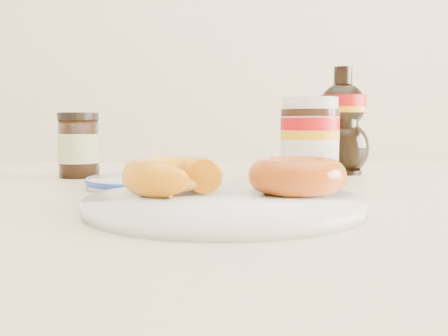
{
  "coord_description": "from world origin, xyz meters",
  "views": [
    {
      "loc": [
        -0.08,
        -0.49,
        0.83
      ],
      "look_at": [
        -0.08,
        0.01,
        0.79
      ],
      "focal_mm": 40.0,
      "sensor_mm": 36.0,
      "label": 1
    }
  ],
  "objects_px": {
    "donut_bitten": "(173,176)",
    "syrup_bottle": "(342,121)",
    "donut_whole": "(297,176)",
    "blue_rim_saucer": "(140,182)",
    "nutella_jar": "(310,136)",
    "plate": "(224,203)",
    "dark_jar": "(79,146)",
    "dining_table": "(286,259)"
  },
  "relations": [
    {
      "from": "nutella_jar",
      "to": "syrup_bottle",
      "type": "distance_m",
      "value": 0.12
    },
    {
      "from": "donut_whole",
      "to": "syrup_bottle",
      "type": "distance_m",
      "value": 0.34
    },
    {
      "from": "dining_table",
      "to": "nutella_jar",
      "type": "height_order",
      "value": "nutella_jar"
    },
    {
      "from": "donut_whole",
      "to": "dark_jar",
      "type": "bearing_deg",
      "value": 137.26
    },
    {
      "from": "nutella_jar",
      "to": "dark_jar",
      "type": "height_order",
      "value": "nutella_jar"
    },
    {
      "from": "dark_jar",
      "to": "plate",
      "type": "bearing_deg",
      "value": -53.35
    },
    {
      "from": "donut_bitten",
      "to": "blue_rim_saucer",
      "type": "distance_m",
      "value": 0.16
    },
    {
      "from": "plate",
      "to": "blue_rim_saucer",
      "type": "relative_size",
      "value": 1.91
    },
    {
      "from": "nutella_jar",
      "to": "donut_bitten",
      "type": "bearing_deg",
      "value": -127.48
    },
    {
      "from": "donut_whole",
      "to": "syrup_bottle",
      "type": "bearing_deg",
      "value": 69.26
    },
    {
      "from": "donut_bitten",
      "to": "donut_whole",
      "type": "bearing_deg",
      "value": 9.31
    },
    {
      "from": "donut_bitten",
      "to": "donut_whole",
      "type": "distance_m",
      "value": 0.12
    },
    {
      "from": "nutella_jar",
      "to": "syrup_bottle",
      "type": "height_order",
      "value": "syrup_bottle"
    },
    {
      "from": "dining_table",
      "to": "syrup_bottle",
      "type": "xyz_separation_m",
      "value": [
        0.11,
        0.2,
        0.17
      ]
    },
    {
      "from": "donut_whole",
      "to": "syrup_bottle",
      "type": "relative_size",
      "value": 0.56
    },
    {
      "from": "donut_bitten",
      "to": "syrup_bottle",
      "type": "bearing_deg",
      "value": 61.15
    },
    {
      "from": "donut_whole",
      "to": "nutella_jar",
      "type": "bearing_deg",
      "value": 76.97
    },
    {
      "from": "syrup_bottle",
      "to": "blue_rim_saucer",
      "type": "distance_m",
      "value": 0.35
    },
    {
      "from": "donut_bitten",
      "to": "dark_jar",
      "type": "height_order",
      "value": "dark_jar"
    },
    {
      "from": "donut_bitten",
      "to": "donut_whole",
      "type": "xyz_separation_m",
      "value": [
        0.12,
        0.0,
        -0.0
      ]
    },
    {
      "from": "donut_bitten",
      "to": "nutella_jar",
      "type": "bearing_deg",
      "value": 60.77
    },
    {
      "from": "plate",
      "to": "donut_whole",
      "type": "xyz_separation_m",
      "value": [
        0.07,
        0.03,
        0.02
      ]
    },
    {
      "from": "plate",
      "to": "dark_jar",
      "type": "height_order",
      "value": "dark_jar"
    },
    {
      "from": "donut_bitten",
      "to": "syrup_bottle",
      "type": "distance_m",
      "value": 0.4
    },
    {
      "from": "blue_rim_saucer",
      "to": "donut_bitten",
      "type": "bearing_deg",
      "value": -68.84
    },
    {
      "from": "nutella_jar",
      "to": "dark_jar",
      "type": "xyz_separation_m",
      "value": [
        -0.34,
        0.04,
        -0.02
      ]
    },
    {
      "from": "plate",
      "to": "dark_jar",
      "type": "distance_m",
      "value": 0.37
    },
    {
      "from": "donut_whole",
      "to": "blue_rim_saucer",
      "type": "height_order",
      "value": "donut_whole"
    },
    {
      "from": "dining_table",
      "to": "plate",
      "type": "height_order",
      "value": "plate"
    },
    {
      "from": "syrup_bottle",
      "to": "blue_rim_saucer",
      "type": "height_order",
      "value": "syrup_bottle"
    },
    {
      "from": "dark_jar",
      "to": "nutella_jar",
      "type": "bearing_deg",
      "value": -7.36
    },
    {
      "from": "blue_rim_saucer",
      "to": "syrup_bottle",
      "type": "bearing_deg",
      "value": 30.21
    },
    {
      "from": "nutella_jar",
      "to": "syrup_bottle",
      "type": "bearing_deg",
      "value": 53.82
    },
    {
      "from": "nutella_jar",
      "to": "donut_whole",
      "type": "bearing_deg",
      "value": -103.03
    },
    {
      "from": "dark_jar",
      "to": "blue_rim_saucer",
      "type": "relative_size",
      "value": 0.72
    },
    {
      "from": "plate",
      "to": "dark_jar",
      "type": "bearing_deg",
      "value": 126.65
    },
    {
      "from": "donut_bitten",
      "to": "blue_rim_saucer",
      "type": "bearing_deg",
      "value": 119.41
    },
    {
      "from": "donut_whole",
      "to": "blue_rim_saucer",
      "type": "bearing_deg",
      "value": 141.1
    },
    {
      "from": "plate",
      "to": "donut_bitten",
      "type": "height_order",
      "value": "donut_bitten"
    },
    {
      "from": "plate",
      "to": "syrup_bottle",
      "type": "xyz_separation_m",
      "value": [
        0.19,
        0.34,
        0.08
      ]
    },
    {
      "from": "donut_whole",
      "to": "syrup_bottle",
      "type": "height_order",
      "value": "syrup_bottle"
    },
    {
      "from": "donut_whole",
      "to": "plate",
      "type": "bearing_deg",
      "value": -159.99
    }
  ]
}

